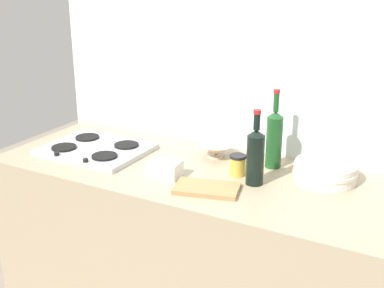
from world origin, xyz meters
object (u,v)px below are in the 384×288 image
at_px(butter_dish, 165,169).
at_px(plate_stack, 325,172).
at_px(stovetop_hob, 96,149).
at_px(condiment_jar_front, 238,165).
at_px(cutting_board, 207,188).
at_px(wine_bottle_mid_left, 255,155).
at_px(mixing_bowl, 216,150).
at_px(wine_bottle_leftmost, 274,138).

bearing_deg(butter_dish, plate_stack, 24.74).
distance_m(stovetop_hob, plate_stack, 1.08).
bearing_deg(plate_stack, stovetop_hob, -170.04).
distance_m(condiment_jar_front, cutting_board, 0.21).
height_order(wine_bottle_mid_left, cutting_board, wine_bottle_mid_left).
relative_size(butter_dish, condiment_jar_front, 1.46).
height_order(wine_bottle_mid_left, mixing_bowl, wine_bottle_mid_left).
bearing_deg(cutting_board, condiment_jar_front, 78.16).
bearing_deg(mixing_bowl, stovetop_hob, -158.15).
bearing_deg(wine_bottle_leftmost, stovetop_hob, -164.29).
relative_size(stovetop_hob, wine_bottle_leftmost, 1.37).
distance_m(wine_bottle_mid_left, condiment_jar_front, 0.14).
xyz_separation_m(stovetop_hob, wine_bottle_leftmost, (0.82, 0.23, 0.12)).
xyz_separation_m(plate_stack, condiment_jar_front, (-0.35, -0.12, 0.01)).
xyz_separation_m(wine_bottle_mid_left, butter_dish, (-0.36, -0.11, -0.09)).
distance_m(wine_bottle_leftmost, cutting_board, 0.42).
distance_m(butter_dish, condiment_jar_front, 0.31).
xyz_separation_m(stovetop_hob, mixing_bowl, (0.54, 0.22, 0.02)).
bearing_deg(cutting_board, wine_bottle_mid_left, 47.52).
height_order(wine_bottle_mid_left, butter_dish, wine_bottle_mid_left).
relative_size(wine_bottle_leftmost, cutting_board, 1.38).
height_order(wine_bottle_leftmost, condiment_jar_front, wine_bottle_leftmost).
bearing_deg(wine_bottle_leftmost, mixing_bowl, -177.28).
xyz_separation_m(wine_bottle_leftmost, butter_dish, (-0.37, -0.32, -0.10)).
relative_size(stovetop_hob, condiment_jar_front, 5.33).
xyz_separation_m(plate_stack, wine_bottle_mid_left, (-0.25, -0.17, 0.08)).
bearing_deg(wine_bottle_leftmost, wine_bottle_mid_left, -90.61).
relative_size(wine_bottle_mid_left, cutting_board, 1.24).
bearing_deg(condiment_jar_front, cutting_board, -101.84).
relative_size(mixing_bowl, condiment_jar_front, 1.85).
height_order(condiment_jar_front, cutting_board, condiment_jar_front).
distance_m(butter_dish, cutting_board, 0.23).
distance_m(wine_bottle_mid_left, mixing_bowl, 0.35).
relative_size(stovetop_hob, plate_stack, 1.82).
height_order(stovetop_hob, wine_bottle_mid_left, wine_bottle_mid_left).
distance_m(stovetop_hob, wine_bottle_mid_left, 0.82).
bearing_deg(mixing_bowl, butter_dish, -106.05).
height_order(mixing_bowl, butter_dish, butter_dish).
bearing_deg(cutting_board, plate_stack, 39.93).
bearing_deg(wine_bottle_leftmost, butter_dish, -138.43).
bearing_deg(stovetop_hob, wine_bottle_mid_left, 1.12).
distance_m(stovetop_hob, butter_dish, 0.46).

